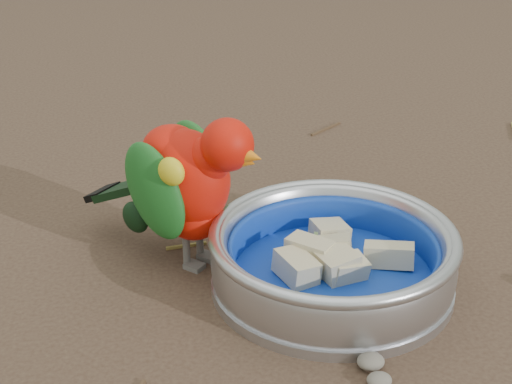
{
  "coord_description": "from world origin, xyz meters",
  "views": [
    {
      "loc": [
        -0.19,
        -0.59,
        0.41
      ],
      "look_at": [
        -0.09,
        0.08,
        0.08
      ],
      "focal_mm": 55.0,
      "sensor_mm": 36.0,
      "label": 1
    }
  ],
  "objects": [
    {
      "name": "ground",
      "position": [
        0.0,
        0.0,
        0.0
      ],
      "size": [
        60.0,
        60.0,
        0.0
      ],
      "primitive_type": "plane",
      "color": "#463226"
    },
    {
      "name": "food_bowl",
      "position": [
        -0.02,
        0.03,
        0.01
      ],
      "size": [
        0.23,
        0.23,
        0.02
      ],
      "primitive_type": "cylinder",
      "color": "#B2B2BA",
      "rests_on": "ground"
    },
    {
      "name": "bowl_wall",
      "position": [
        -0.02,
        0.03,
        0.04
      ],
      "size": [
        0.23,
        0.23,
        0.04
      ],
      "primitive_type": null,
      "color": "#B2B2BA",
      "rests_on": "food_bowl"
    },
    {
      "name": "fruit_wedges",
      "position": [
        -0.02,
        0.03,
        0.03
      ],
      "size": [
        0.14,
        0.14,
        0.03
      ],
      "primitive_type": null,
      "color": "#C7B98E",
      "rests_on": "food_bowl"
    },
    {
      "name": "lory_parrot",
      "position": [
        -0.15,
        0.1,
        0.08
      ],
      "size": [
        0.21,
        0.2,
        0.16
      ],
      "primitive_type": null,
      "rotation": [
        0.0,
        0.0,
        -2.31
      ],
      "color": "red",
      "rests_on": "ground"
    },
    {
      "name": "ground_debris",
      "position": [
        -0.05,
        0.09,
        0.0
      ],
      "size": [
        0.9,
        0.8,
        0.01
      ],
      "primitive_type": null,
      "color": "olive",
      "rests_on": "ground"
    }
  ]
}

